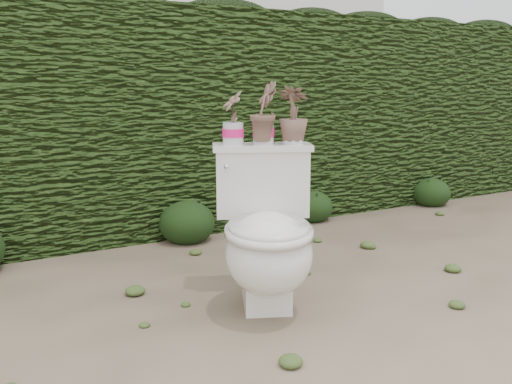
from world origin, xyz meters
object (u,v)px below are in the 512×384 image
toilet (267,237)px  potted_plant_left (233,119)px  potted_plant_center (263,114)px  potted_plant_right (293,117)px

toilet → potted_plant_left: 0.61m
potted_plant_left → potted_plant_center: bearing=71.7°
potted_plant_left → potted_plant_center: potted_plant_center is taller
toilet → potted_plant_right: (0.24, 0.16, 0.56)m
toilet → potted_plant_center: size_ratio=2.69×
potted_plant_left → toilet: bearing=13.1°
toilet → potted_plant_center: potted_plant_center is taller
potted_plant_left → potted_plant_right: size_ratio=0.92×
potted_plant_right → potted_plant_left: bearing=22.2°
toilet → potted_plant_left: potted_plant_left is taller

